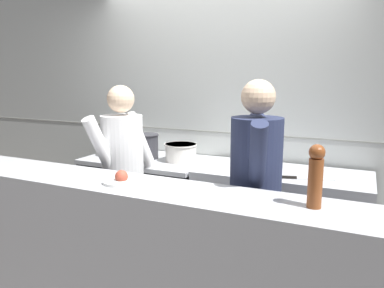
# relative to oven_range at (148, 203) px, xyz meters

# --- Properties ---
(wall_back_tiled) EXTENTS (8.00, 0.06, 2.60)m
(wall_back_tiled) POSITION_rel_oven_range_xyz_m (0.59, 0.40, 0.84)
(wall_back_tiled) COLOR silver
(wall_back_tiled) RESTS_ON ground_plane
(oven_range) EXTENTS (1.17, 0.71, 0.91)m
(oven_range) POSITION_rel_oven_range_xyz_m (0.00, 0.00, 0.00)
(oven_range) COLOR #232326
(oven_range) RESTS_ON ground_plane
(prep_counter) EXTENTS (1.39, 0.65, 0.92)m
(prep_counter) POSITION_rel_oven_range_xyz_m (1.30, -0.00, 0.00)
(prep_counter) COLOR #B7BABF
(prep_counter) RESTS_ON ground_plane
(pass_counter) EXTENTS (3.37, 0.45, 1.03)m
(pass_counter) POSITION_rel_oven_range_xyz_m (0.71, -1.13, 0.06)
(pass_counter) COLOR #B7BABF
(pass_counter) RESTS_ON ground_plane
(stock_pot) EXTENTS (0.28, 0.28, 0.16)m
(stock_pot) POSITION_rel_oven_range_xyz_m (-0.35, -0.02, 0.54)
(stock_pot) COLOR beige
(stock_pot) RESTS_ON oven_range
(sauce_pot) EXTENTS (0.24, 0.24, 0.23)m
(sauce_pot) POSITION_rel_oven_range_xyz_m (-0.00, -0.00, 0.58)
(sauce_pot) COLOR #2D2D33
(sauce_pot) RESTS_ON oven_range
(braising_pot) EXTENTS (0.30, 0.30, 0.16)m
(braising_pot) POSITION_rel_oven_range_xyz_m (0.35, 0.03, 0.54)
(braising_pot) COLOR beige
(braising_pot) RESTS_ON oven_range
(mixing_bowl_steel) EXTENTS (0.23, 0.23, 0.10)m
(mixing_bowl_steel) POSITION_rel_oven_range_xyz_m (1.08, 0.06, 0.51)
(mixing_bowl_steel) COLOR #B7BABF
(mixing_bowl_steel) RESTS_ON prep_counter
(chefs_knife) EXTENTS (0.38, 0.14, 0.02)m
(chefs_knife) POSITION_rel_oven_range_xyz_m (1.48, -0.15, 0.47)
(chefs_knife) COLOR #B7BABF
(chefs_knife) RESTS_ON prep_counter
(plated_dish_main) EXTENTS (0.24, 0.24, 0.08)m
(plated_dish_main) POSITION_rel_oven_range_xyz_m (0.52, -1.14, 0.60)
(plated_dish_main) COLOR white
(plated_dish_main) RESTS_ON pass_counter
(pepper_mill) EXTENTS (0.08, 0.08, 0.33)m
(pepper_mill) POSITION_rel_oven_range_xyz_m (1.67, -1.10, 0.75)
(pepper_mill) COLOR brown
(pepper_mill) RESTS_ON pass_counter
(chef_head_cook) EXTENTS (0.41, 0.70, 1.62)m
(chef_head_cook) POSITION_rel_oven_range_xyz_m (0.13, -0.58, 0.45)
(chef_head_cook) COLOR black
(chef_head_cook) RESTS_ON ground_plane
(chef_sous) EXTENTS (0.43, 0.72, 1.67)m
(chef_sous) POSITION_rel_oven_range_xyz_m (1.25, -0.66, 0.48)
(chef_sous) COLOR black
(chef_sous) RESTS_ON ground_plane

